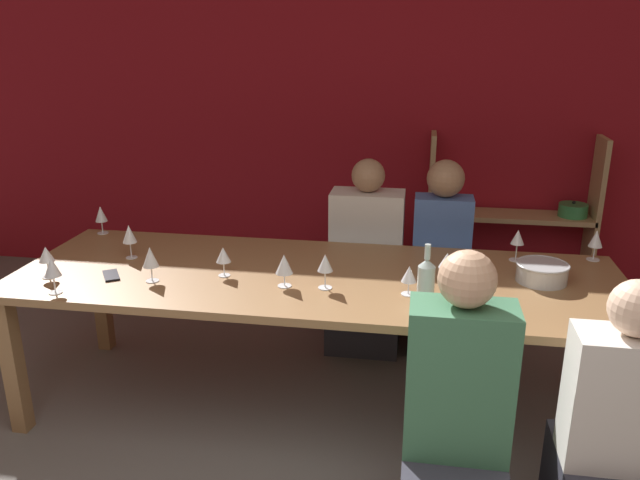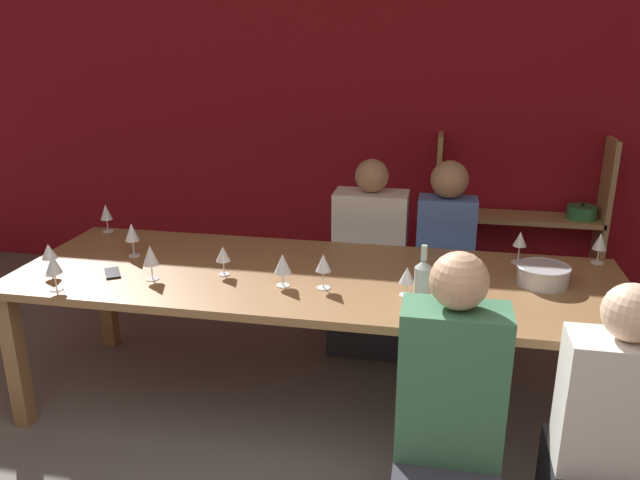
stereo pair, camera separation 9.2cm
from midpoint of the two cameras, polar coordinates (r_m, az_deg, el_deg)
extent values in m
cube|color=maroon|center=(4.88, 5.03, 11.52)|extent=(8.80, 0.06, 2.70)
cube|color=tan|center=(4.80, 11.12, 2.20)|extent=(0.04, 0.30, 1.24)
cube|color=tan|center=(4.95, 24.84, 1.30)|extent=(0.04, 0.30, 1.24)
cube|color=tan|center=(5.03, 17.42, -4.80)|extent=(1.18, 0.30, 0.04)
cylinder|color=black|center=(4.97, 12.45, -3.64)|extent=(0.23, 0.23, 0.13)
sphere|color=black|center=(4.94, 12.51, -2.81)|extent=(0.02, 0.02, 0.02)
cylinder|color=#235BAD|center=(4.99, 15.82, -3.95)|extent=(0.18, 0.18, 0.11)
sphere|color=black|center=(4.97, 15.88, -3.24)|extent=(0.02, 0.02, 0.02)
cylinder|color=#338447|center=(5.03, 19.16, -4.10)|extent=(0.20, 0.20, 0.11)
sphere|color=black|center=(5.00, 19.24, -3.37)|extent=(0.02, 0.02, 0.02)
cube|color=tan|center=(4.83, 18.11, 1.96)|extent=(1.18, 0.30, 0.04)
cylinder|color=#E0561E|center=(4.78, 12.94, 3.11)|extent=(0.22, 0.22, 0.11)
sphere|color=black|center=(4.76, 13.00, 3.87)|extent=(0.02, 0.02, 0.02)
cylinder|color=#338447|center=(4.89, 23.30, 2.34)|extent=(0.21, 0.21, 0.09)
sphere|color=black|center=(4.88, 23.39, 3.00)|extent=(0.02, 0.02, 0.02)
cube|color=olive|center=(3.16, 0.49, -3.49)|extent=(3.06, 1.05, 0.04)
cube|color=olive|center=(3.51, -25.36, -9.95)|extent=(0.08, 0.08, 0.73)
cube|color=olive|center=(3.04, 27.74, -14.97)|extent=(0.08, 0.08, 0.73)
cube|color=olive|center=(4.18, -18.35, -4.56)|extent=(0.08, 0.08, 0.73)
cube|color=olive|center=(3.79, 24.18, -7.73)|extent=(0.08, 0.08, 0.73)
cylinder|color=#B7BABC|center=(3.22, 20.49, -3.03)|extent=(0.24, 0.24, 0.09)
torus|color=#B7BABC|center=(3.20, 20.57, -2.31)|extent=(0.25, 0.25, 0.01)
cylinder|color=#B2C6C1|center=(2.73, 10.28, -4.60)|extent=(0.07, 0.07, 0.21)
cone|color=#B2C6C1|center=(2.68, 10.43, -2.17)|extent=(0.07, 0.07, 0.03)
cylinder|color=#B2C6C1|center=(2.66, 10.49, -1.17)|extent=(0.03, 0.03, 0.07)
cylinder|color=white|center=(3.20, -22.16, -4.20)|extent=(0.06, 0.06, 0.00)
cylinder|color=white|center=(3.19, -22.26, -3.49)|extent=(0.01, 0.01, 0.08)
cone|color=white|center=(3.16, -22.44, -2.02)|extent=(0.08, 0.08, 0.09)
cylinder|color=maroon|center=(3.17, -22.39, -2.42)|extent=(0.04, 0.04, 0.04)
cylinder|color=white|center=(3.64, 24.67, -1.88)|extent=(0.07, 0.07, 0.00)
cylinder|color=white|center=(3.63, 24.75, -1.32)|extent=(0.01, 0.01, 0.07)
cone|color=white|center=(3.60, 24.92, -0.10)|extent=(0.07, 0.07, 0.09)
cylinder|color=white|center=(3.19, -14.25, -3.47)|extent=(0.06, 0.06, 0.00)
cylinder|color=white|center=(3.17, -14.31, -2.82)|extent=(0.01, 0.01, 0.07)
cone|color=white|center=(3.14, -14.43, -1.34)|extent=(0.08, 0.08, 0.10)
cylinder|color=maroon|center=(3.15, -14.39, -1.78)|extent=(0.04, 0.04, 0.04)
cylinder|color=white|center=(2.94, 8.78, -5.01)|extent=(0.07, 0.07, 0.00)
cylinder|color=white|center=(2.92, 8.81, -4.42)|extent=(0.01, 0.01, 0.06)
cone|color=white|center=(2.90, 8.88, -3.17)|extent=(0.07, 0.07, 0.08)
cylinder|color=beige|center=(2.91, 8.86, -3.52)|extent=(0.04, 0.04, 0.03)
cylinder|color=white|center=(2.99, 1.20, -4.39)|extent=(0.07, 0.07, 0.00)
cylinder|color=white|center=(2.97, 1.20, -3.60)|extent=(0.01, 0.01, 0.08)
cone|color=white|center=(2.94, 1.21, -2.09)|extent=(0.07, 0.07, 0.08)
cylinder|color=beige|center=(2.95, 1.21, -2.47)|extent=(0.04, 0.04, 0.03)
cylinder|color=white|center=(3.07, 12.18, -4.15)|extent=(0.06, 0.06, 0.00)
cylinder|color=white|center=(3.05, 12.24, -3.35)|extent=(0.01, 0.01, 0.09)
cone|color=white|center=(3.03, 12.34, -1.93)|extent=(0.08, 0.08, 0.07)
cylinder|color=beige|center=(3.03, 12.32, -2.26)|extent=(0.04, 0.04, 0.03)
cylinder|color=white|center=(3.01, -2.52, -4.17)|extent=(0.07, 0.07, 0.00)
cylinder|color=white|center=(3.00, -2.53, -3.58)|extent=(0.01, 0.01, 0.06)
cone|color=white|center=(2.97, -2.55, -2.17)|extent=(0.08, 0.08, 0.10)
cylinder|color=maroon|center=(2.98, -2.54, -2.61)|extent=(0.05, 0.05, 0.04)
cylinder|color=white|center=(3.49, 18.36, -1.93)|extent=(0.07, 0.07, 0.00)
cylinder|color=white|center=(3.47, 18.43, -1.21)|extent=(0.01, 0.01, 0.09)
cone|color=white|center=(3.45, 18.57, 0.09)|extent=(0.07, 0.07, 0.08)
cylinder|color=beige|center=(3.45, 18.54, -0.21)|extent=(0.04, 0.04, 0.03)
cylinder|color=white|center=(3.54, -15.92, -1.38)|extent=(0.06, 0.06, 0.00)
cylinder|color=white|center=(3.53, -15.98, -0.70)|extent=(0.01, 0.01, 0.08)
cone|color=white|center=(3.50, -16.11, 0.70)|extent=(0.08, 0.08, 0.10)
cylinder|color=white|center=(3.18, -7.94, -3.13)|extent=(0.06, 0.06, 0.00)
cylinder|color=white|center=(3.16, -7.97, -2.50)|extent=(0.01, 0.01, 0.07)
cone|color=white|center=(3.14, -8.02, -1.24)|extent=(0.07, 0.07, 0.08)
cylinder|color=white|center=(3.41, -22.58, -2.88)|extent=(0.07, 0.07, 0.00)
cylinder|color=white|center=(3.40, -22.67, -2.21)|extent=(0.01, 0.01, 0.08)
cone|color=white|center=(3.37, -22.83, -0.96)|extent=(0.08, 0.08, 0.08)
cylinder|color=white|center=(4.03, -18.19, 0.79)|extent=(0.07, 0.07, 0.00)
cylinder|color=white|center=(4.02, -18.24, 1.31)|extent=(0.01, 0.01, 0.07)
cone|color=white|center=(4.00, -18.36, 2.45)|extent=(0.07, 0.07, 0.09)
cylinder|color=beige|center=(4.00, -18.32, 2.12)|extent=(0.04, 0.04, 0.04)
cube|color=black|center=(3.31, -17.69, -2.90)|extent=(0.14, 0.16, 0.01)
cube|color=silver|center=(2.46, 26.47, -13.39)|extent=(0.37, 0.20, 0.51)
sphere|color=beige|center=(2.31, 27.70, -5.90)|extent=(0.20, 0.20, 0.20)
cube|color=#2D2D38|center=(4.11, 5.08, -6.37)|extent=(0.45, 0.57, 0.42)
cube|color=silver|center=(3.93, 5.29, 0.27)|extent=(0.45, 0.25, 0.58)
sphere|color=#9E7556|center=(3.83, 5.46, 5.86)|extent=(0.21, 0.21, 0.21)
cube|color=#3D7551|center=(2.39, 13.04, -12.59)|extent=(0.39, 0.21, 0.60)
sphere|color=tan|center=(2.22, 13.78, -3.65)|extent=(0.21, 0.21, 0.21)
cube|color=#2D2D38|center=(4.10, 11.59, -6.84)|extent=(0.35, 0.44, 0.41)
cube|color=#4C70B7|center=(3.92, 12.05, -0.28)|extent=(0.35, 0.19, 0.57)
sphere|color=#9E7556|center=(3.81, 12.45, 5.43)|extent=(0.23, 0.23, 0.23)
camera|label=1|loc=(0.05, -89.17, 0.28)|focal=35.00mm
camera|label=2|loc=(0.05, 90.83, -0.28)|focal=35.00mm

